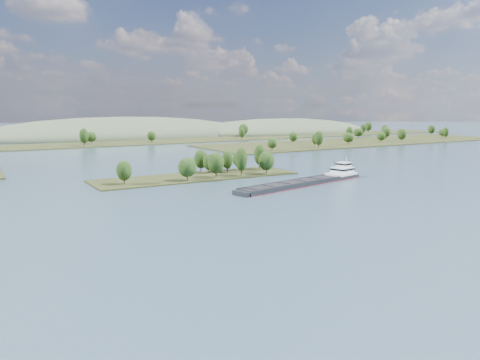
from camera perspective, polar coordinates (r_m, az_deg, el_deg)
ground at (r=175.85m, az=3.23°, el=-2.23°), size 1800.00×1800.00×0.00m
tree_island at (r=228.76m, az=-3.61°, el=1.45°), size 100.00×30.83×15.03m
right_bank at (r=461.45m, az=14.68°, el=4.62°), size 320.00×90.00×15.56m
back_shoreline at (r=436.88m, az=-16.80°, el=4.27°), size 900.00×60.00×16.20m
hill_east at (r=609.31m, az=5.07°, el=5.80°), size 260.00×140.00×36.00m
hill_west at (r=546.80m, az=-14.20°, el=5.19°), size 320.00×160.00×44.00m
cargo_barge at (r=210.61m, az=8.52°, el=-0.08°), size 75.63×24.99×10.21m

